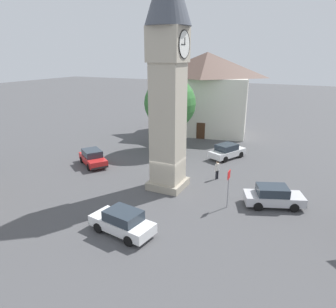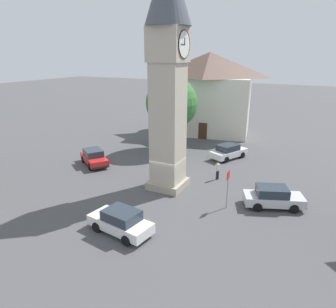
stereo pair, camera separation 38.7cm
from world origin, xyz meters
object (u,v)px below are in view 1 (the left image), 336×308
car_red_corner (227,151)px  car_white_side (273,196)px  building_terrace_right (206,93)px  clock_tower (168,57)px  car_silver_kerb (93,158)px  tree (170,103)px  pedestrian (217,168)px  road_sign (228,183)px  car_blue_kerb (122,222)px

car_red_corner → car_white_side: (9.07, 5.86, 0.00)m
car_red_corner → building_terrace_right: size_ratio=0.35×
car_white_side → building_terrace_right: (-18.69, -11.70, 4.72)m
building_terrace_right → clock_tower: bearing=10.3°
car_silver_kerb → tree: size_ratio=0.53×
tree → building_terrace_right: (-9.40, 0.93, 0.18)m
car_silver_kerb → car_red_corner: same height
car_silver_kerb → building_terrace_right: building_terrace_right is taller
car_silver_kerb → car_red_corner: bearing=124.7°
tree → pedestrian: bearing=50.4°
car_silver_kerb → car_white_side: (1.22, 17.21, 0.00)m
pedestrian → road_sign: size_ratio=0.60×
car_blue_kerb → building_terrace_right: size_ratio=0.35×
car_blue_kerb → car_white_side: same height
car_blue_kerb → building_terrace_right: 27.05m
tree → building_terrace_right: 9.45m
car_blue_kerb → tree: size_ratio=0.53×
car_white_side → pedestrian: pedestrian is taller
building_terrace_right → car_red_corner: bearing=31.3°
car_red_corner → road_sign: (10.72, 2.96, 1.14)m
clock_tower → tree: clock_tower is taller
car_red_corner → building_terrace_right: bearing=-148.7°
car_silver_kerb → pedestrian: (-1.85, 12.10, 0.25)m
car_white_side → building_terrace_right: bearing=-147.9°
clock_tower → tree: (-9.59, -4.39, -4.97)m
clock_tower → building_terrace_right: size_ratio=1.41×
car_silver_kerb → clock_tower: bearing=80.4°
car_red_corner → car_silver_kerb: bearing=-55.3°
clock_tower → road_sign: 10.02m
car_red_corner → tree: 8.15m
car_blue_kerb → clock_tower: bearing=-176.3°
tree → road_sign: (10.93, 9.73, -3.40)m
clock_tower → car_red_corner: clock_tower is taller
clock_tower → road_sign: clock_tower is taller
road_sign → clock_tower: bearing=-104.2°
car_silver_kerb → car_blue_kerb: bearing=46.8°
clock_tower → car_silver_kerb: 13.16m
building_terrace_right → road_sign: bearing=23.4°
car_white_side → car_red_corner: bearing=-147.1°
car_silver_kerb → car_red_corner: (-7.85, 11.35, 0.00)m
tree → road_sign: size_ratio=2.92×
clock_tower → tree: bearing=-155.4°
clock_tower → tree: size_ratio=2.16×
car_red_corner → pedestrian: (6.00, 0.75, 0.25)m
car_blue_kerb → tree: (-16.95, -4.86, 4.54)m
clock_tower → pedestrian: (-3.37, 3.13, -9.27)m
road_sign → car_blue_kerb: bearing=-39.0°
pedestrian → road_sign: bearing=25.1°
car_red_corner → road_sign: 11.18m
car_silver_kerb → road_sign: bearing=78.7°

